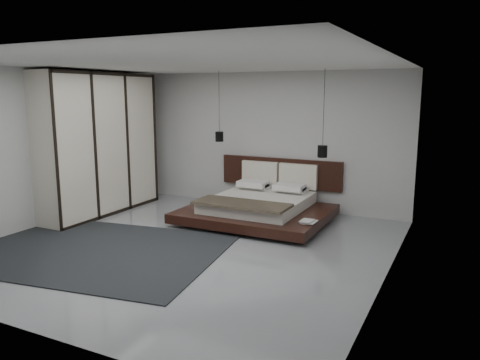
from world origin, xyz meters
The scene contains 14 objects.
floor centered at (0.00, 0.00, 0.00)m, with size 6.00×6.00×0.00m, color gray.
ceiling centered at (0.00, 0.00, 2.80)m, with size 6.00×6.00×0.00m, color white.
wall_back centered at (0.00, 3.00, 1.40)m, with size 6.00×6.00×0.00m, color #BABAB7.
wall_front centered at (0.00, -3.00, 1.40)m, with size 6.00×6.00×0.00m, color #BABAB7.
wall_left centered at (-3.00, 0.00, 1.40)m, with size 6.00×6.00×0.00m, color #BABAB7.
wall_right centered at (3.00, 0.00, 1.40)m, with size 6.00×6.00×0.00m, color #BABAB7.
lattice_screen centered at (-2.95, 2.45, 1.30)m, with size 0.05×0.90×2.60m, color black.
bed centered at (0.37, 1.91, 0.28)m, with size 2.61×2.32×1.05m.
book_lower centered at (1.44, 1.28, 0.26)m, with size 0.23×0.30×0.03m, color #99724C.
book_upper centered at (1.42, 1.26, 0.28)m, with size 0.19×0.27×0.02m, color #99724C.
pendant_left centered at (-0.71, 2.31, 1.51)m, with size 0.16×0.16×1.39m.
pendant_right centered at (1.44, 2.31, 1.33)m, with size 0.18×0.18×1.59m.
wardrobe centered at (-2.70, 1.03, 1.38)m, with size 0.66×2.81×2.76m.
rug centered at (-1.20, -0.85, 0.01)m, with size 3.89×2.78×0.02m, color black.
Camera 1 is at (3.85, -5.96, 2.37)m, focal length 35.00 mm.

